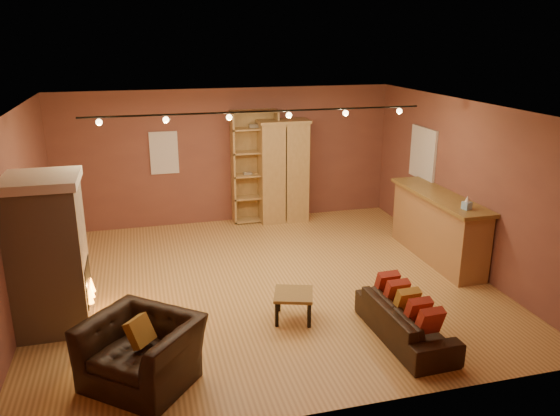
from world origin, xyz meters
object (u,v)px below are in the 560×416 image
object	(u,v)px
bar_counter	(438,226)
loveseat	(406,314)
fireplace	(49,254)
armchair	(141,341)
coffee_table	(294,297)
bookcase	(254,165)
armoire	(283,171)

from	to	relation	value
bar_counter	loveseat	bearing A→B (deg)	-127.65
fireplace	armchair	size ratio (longest dim) A/B	1.51
loveseat	coffee_table	world-z (taller)	loveseat
bookcase	coffee_table	bearing A→B (deg)	-95.29
bar_counter	loveseat	xyz separation A→B (m)	(-1.80, -2.33, -0.25)
coffee_table	armoire	bearing A→B (deg)	76.86
coffee_table	bookcase	bearing A→B (deg)	84.71
fireplace	armoire	size ratio (longest dim) A/B	0.98
loveseat	armchair	xyz separation A→B (m)	(-3.34, -0.09, 0.16)
bookcase	loveseat	size ratio (longest dim) A/B	1.38
fireplace	bookcase	distance (m)	5.17
bookcase	armchair	bearing A→B (deg)	-114.93
armoire	armchair	size ratio (longest dim) A/B	1.54
fireplace	armoire	world-z (taller)	armoire
fireplace	armchair	xyz separation A→B (m)	(1.10, -1.60, -0.54)
armchair	bar_counter	bearing A→B (deg)	64.95
armoire	coffee_table	xyz separation A→B (m)	(-0.99, -4.22, -0.74)
bar_counter	coffee_table	size ratio (longest dim) A/B	3.72
loveseat	bookcase	bearing A→B (deg)	7.40
loveseat	coffee_table	xyz separation A→B (m)	(-1.27, 0.86, -0.01)
fireplace	coffee_table	world-z (taller)	fireplace
fireplace	armchair	bearing A→B (deg)	-55.40
armoire	loveseat	size ratio (longest dim) A/B	1.26
loveseat	coffee_table	size ratio (longest dim) A/B	2.57
armoire	bar_counter	world-z (taller)	armoire
fireplace	bookcase	xyz separation A→B (m)	(3.58, 3.73, 0.14)
bookcase	loveseat	world-z (taller)	bookcase
armchair	fireplace	bearing A→B (deg)	164.33
armoire	coffee_table	world-z (taller)	armoire
armoire	armchair	bearing A→B (deg)	-120.57
armchair	bookcase	bearing A→B (deg)	104.80
fireplace	bar_counter	size ratio (longest dim) A/B	0.85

